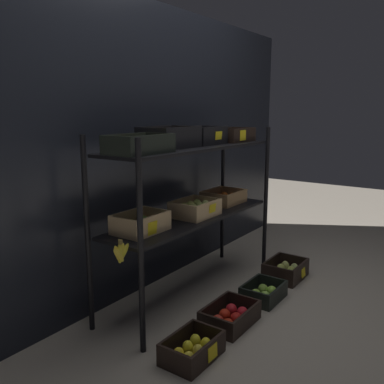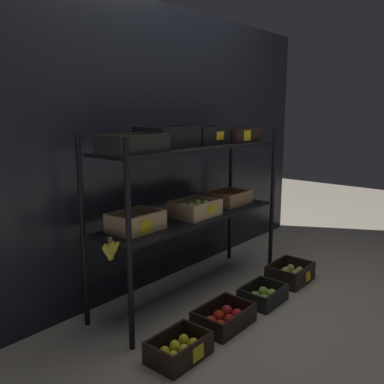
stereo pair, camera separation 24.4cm
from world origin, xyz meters
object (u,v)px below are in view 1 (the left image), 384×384
(crate_ground_apple_green, at_px, (264,293))
(crate_ground_lemon, at_px, (192,350))
(crate_ground_pear, at_px, (285,271))
(display_rack, at_px, (189,178))
(crate_ground_apple_red, at_px, (230,317))

(crate_ground_apple_green, bearing_deg, crate_ground_lemon, 179.73)
(crate_ground_pear, bearing_deg, crate_ground_apple_green, -177.18)
(display_rack, height_order, crate_ground_apple_green, display_rack)
(crate_ground_lemon, height_order, crate_ground_apple_red, crate_ground_lemon)
(crate_ground_lemon, xyz_separation_m, crate_ground_apple_green, (0.86, -0.00, -0.00))
(crate_ground_lemon, bearing_deg, crate_ground_pear, 0.78)
(crate_ground_apple_red, xyz_separation_m, crate_ground_pear, (0.87, 0.00, 0.01))
(crate_ground_apple_red, bearing_deg, crate_ground_apple_green, -2.81)
(display_rack, height_order, crate_ground_lemon, display_rack)
(display_rack, xyz_separation_m, crate_ground_lemon, (-0.63, -0.47, -0.79))
(crate_ground_apple_red, height_order, crate_ground_pear, crate_ground_pear)
(display_rack, bearing_deg, crate_ground_pear, -34.21)
(crate_ground_apple_green, xyz_separation_m, crate_ground_pear, (0.44, 0.02, 0.01))
(crate_ground_pear, bearing_deg, crate_ground_lemon, -179.22)
(display_rack, height_order, crate_ground_apple_red, display_rack)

